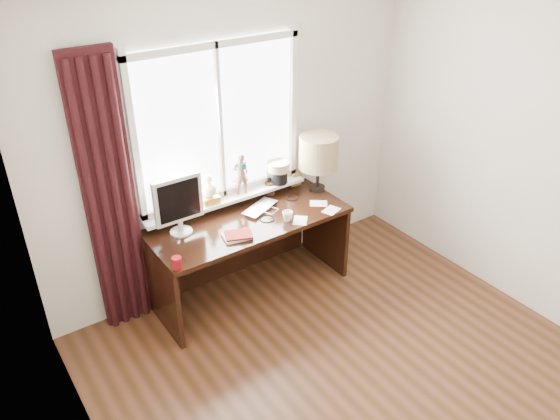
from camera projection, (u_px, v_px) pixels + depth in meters
floor at (387, 405)px, 3.81m from camera, size 3.50×4.00×0.00m
ceiling at (443, 17)px, 2.52m from camera, size 3.50×4.00×0.00m
wall_back at (234, 141)px, 4.59m from camera, size 3.50×0.00×2.60m
wall_left at (117, 383)px, 2.30m from camera, size 0.00×4.00×2.60m
laptop at (260, 208)px, 4.69m from camera, size 0.42×0.35×0.03m
mug at (287, 216)px, 4.51m from camera, size 0.12×0.12×0.09m
red_cup at (177, 263)px, 3.92m from camera, size 0.07×0.07×0.09m
window at (222, 147)px, 4.48m from camera, size 1.52×0.21×1.40m
curtain at (111, 202)px, 4.06m from camera, size 0.38×0.09×2.25m
desk at (244, 238)px, 4.74m from camera, size 1.70×0.70×0.75m
monitor at (178, 202)px, 4.23m from camera, size 0.40×0.18×0.49m
notebook_stack at (238, 236)px, 4.30m from camera, size 0.26×0.22×0.03m
brush_holder at (270, 188)px, 4.91m from camera, size 0.09×0.09×0.25m
icon_frame at (297, 180)px, 5.04m from camera, size 0.10×0.03×0.13m
table_lamp at (319, 153)px, 4.84m from camera, size 0.35×0.35×0.52m
loose_papers at (317, 211)px, 4.66m from camera, size 0.50×0.32×0.00m
desk_cables at (273, 210)px, 4.67m from camera, size 0.52×0.31×0.01m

